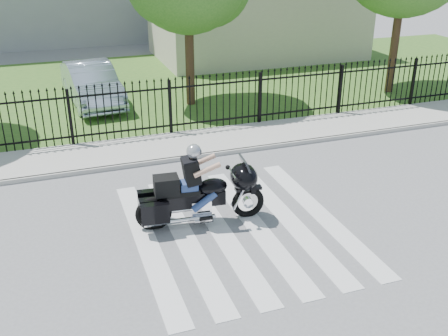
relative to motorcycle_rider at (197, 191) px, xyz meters
name	(u,v)px	position (x,y,z in m)	size (l,w,h in m)	color
ground	(238,228)	(0.75, -0.53, -0.78)	(120.00, 120.00, 0.00)	slate
crosswalk	(238,228)	(0.75, -0.53, -0.78)	(5.00, 5.50, 0.01)	silver
sidewalk	(179,145)	(0.75, 4.47, -0.72)	(40.00, 2.00, 0.12)	#ADAAA3
curb	(188,158)	(0.75, 3.47, -0.72)	(40.00, 0.12, 0.12)	#ADAAA3
grass_strip	(136,87)	(0.75, 11.47, -0.77)	(40.00, 12.00, 0.02)	#2E5B1F
iron_fence	(170,109)	(0.75, 5.47, 0.12)	(26.00, 0.04, 1.80)	black
building_low	(256,21)	(7.75, 15.47, 0.97)	(10.00, 6.00, 3.50)	beige
motorcycle_rider	(197,191)	(0.00, 0.00, 0.00)	(2.90, 1.04, 1.92)	black
parked_car	(92,84)	(-1.18, 9.69, -0.01)	(1.59, 4.56, 1.50)	#A0B1CA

